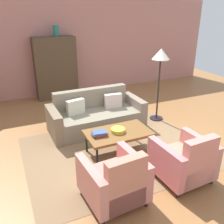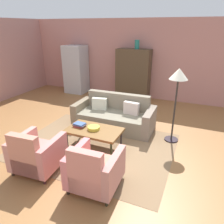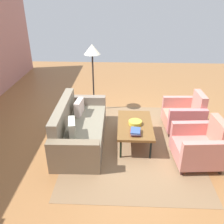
{
  "view_description": "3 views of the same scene",
  "coord_description": "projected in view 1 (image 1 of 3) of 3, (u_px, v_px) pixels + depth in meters",
  "views": [
    {
      "loc": [
        -2.09,
        -3.69,
        2.57
      ],
      "look_at": [
        -0.21,
        0.49,
        0.62
      ],
      "focal_mm": 39.78,
      "sensor_mm": 36.0,
      "label": 1
    },
    {
      "loc": [
        1.69,
        -3.69,
        2.55
      ],
      "look_at": [
        -0.07,
        0.39,
        0.74
      ],
      "focal_mm": 34.16,
      "sensor_mm": 36.0,
      "label": 2
    },
    {
      "loc": [
        -4.58,
        0.26,
        2.88
      ],
      "look_at": [
        -0.17,
        0.45,
        0.63
      ],
      "focal_mm": 38.68,
      "sensor_mm": 36.0,
      "label": 3
    }
  ],
  "objects": [
    {
      "name": "cabinet",
      "position": [
        56.0,
        68.0,
        7.36
      ],
      "size": [
        1.2,
        0.51,
        1.8
      ],
      "color": "#4D3B27",
      "rests_on": "ground"
    },
    {
      "name": "ground_plane",
      "position": [
        132.0,
        148.0,
        4.89
      ],
      "size": [
        11.87,
        11.87,
        0.0
      ],
      "primitive_type": "plane",
      "color": "#99673A"
    },
    {
      "name": "fruit_bowl",
      "position": [
        118.0,
        130.0,
        4.56
      ],
      "size": [
        0.27,
        0.27,
        0.07
      ],
      "primitive_type": "cylinder",
      "color": "gold",
      "rests_on": "coffee_table"
    },
    {
      "name": "armchair_left",
      "position": [
        116.0,
        182.0,
        3.41
      ],
      "size": [
        0.86,
        0.86,
        0.88
      ],
      "rotation": [
        0.0,
        0.0,
        0.08
      ],
      "color": "#391F1E",
      "rests_on": "ground"
    },
    {
      "name": "area_rug",
      "position": [
        117.0,
        151.0,
        4.79
      ],
      "size": [
        3.4,
        2.6,
        0.01
      ],
      "primitive_type": "cube",
      "color": "olive",
      "rests_on": "ground"
    },
    {
      "name": "couch",
      "position": [
        96.0,
        116.0,
        5.63
      ],
      "size": [
        2.12,
        0.94,
        0.86
      ],
      "rotation": [
        0.0,
        0.0,
        3.16
      ],
      "color": "gray",
      "rests_on": "ground"
    },
    {
      "name": "floor_lamp",
      "position": [
        161.0,
        61.0,
        5.62
      ],
      "size": [
        0.4,
        0.4,
        1.72
      ],
      "color": "black",
      "rests_on": "ground"
    },
    {
      "name": "armchair_right",
      "position": [
        185.0,
        162.0,
        3.86
      ],
      "size": [
        0.83,
        0.83,
        0.88
      ],
      "rotation": [
        0.0,
        0.0,
        0.04
      ],
      "color": "#3C2522",
      "rests_on": "ground"
    },
    {
      "name": "wall_back",
      "position": [
        72.0,
        48.0,
        7.69
      ],
      "size": [
        9.89,
        0.12,
        2.8
      ],
      "primitive_type": "cube",
      "color": "tan",
      "rests_on": "ground"
    },
    {
      "name": "vase_tall",
      "position": [
        56.0,
        31.0,
        6.98
      ],
      "size": [
        0.16,
        0.16,
        0.3
      ],
      "primitive_type": "cylinder",
      "color": "#237466",
      "rests_on": "cabinet"
    },
    {
      "name": "book_stack",
      "position": [
        99.0,
        134.0,
        4.43
      ],
      "size": [
        0.28,
        0.2,
        0.08
      ],
      "color": "maroon",
      "rests_on": "coffee_table"
    },
    {
      "name": "coffee_table",
      "position": [
        118.0,
        134.0,
        4.59
      ],
      "size": [
        1.2,
        0.7,
        0.44
      ],
      "color": "black",
      "rests_on": "ground"
    }
  ]
}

